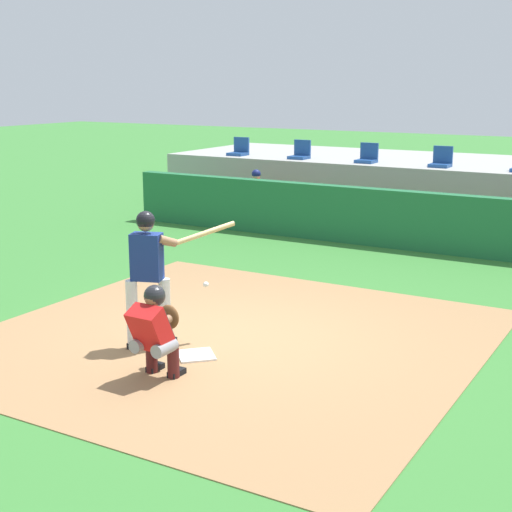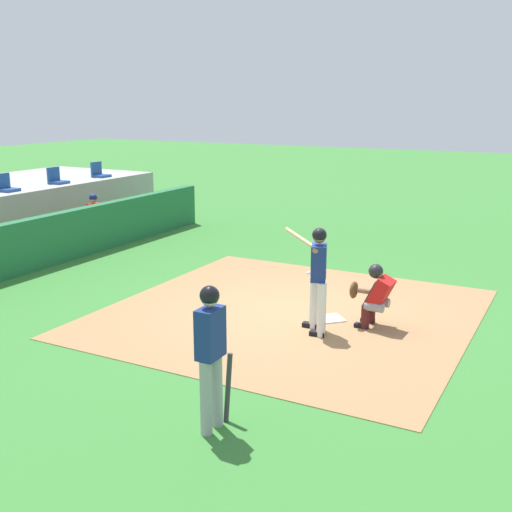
{
  "view_description": "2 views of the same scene",
  "coord_description": "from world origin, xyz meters",
  "px_view_note": "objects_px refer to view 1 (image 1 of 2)",
  "views": [
    {
      "loc": [
        5.11,
        -8.1,
        3.39
      ],
      "look_at": [
        0.0,
        0.7,
        1.0
      ],
      "focal_mm": 52.66,
      "sensor_mm": 36.0,
      "label": 1
    },
    {
      "loc": [
        -10.03,
        -4.63,
        3.81
      ],
      "look_at": [
        0.0,
        0.7,
        1.0
      ],
      "focal_mm": 44.27,
      "sensor_mm": 36.0,
      "label": 2
    }
  ],
  "objects_px": {
    "home_plate": "(196,355)",
    "stadium_seat_2": "(367,157)",
    "catcher_crouched": "(156,328)",
    "dugout_player_0": "(254,196)",
    "stadium_seat_0": "(239,150)",
    "stadium_seat_1": "(300,153)",
    "batter_at_plate": "(150,271)",
    "stadium_seat_3": "(441,161)"
  },
  "relations": [
    {
      "from": "stadium_seat_2",
      "to": "stadium_seat_3",
      "type": "height_order",
      "value": "same"
    },
    {
      "from": "batter_at_plate",
      "to": "stadium_seat_2",
      "type": "height_order",
      "value": "stadium_seat_2"
    },
    {
      "from": "catcher_crouched",
      "to": "stadium_seat_0",
      "type": "xyz_separation_m",
      "value": [
        -5.57,
        10.97,
        0.93
      ]
    },
    {
      "from": "catcher_crouched",
      "to": "dugout_player_0",
      "type": "bearing_deg",
      "value": 113.72
    },
    {
      "from": "batter_at_plate",
      "to": "catcher_crouched",
      "type": "bearing_deg",
      "value": -48.78
    },
    {
      "from": "home_plate",
      "to": "dugout_player_0",
      "type": "distance_m",
      "value": 9.07
    },
    {
      "from": "home_plate",
      "to": "stadium_seat_3",
      "type": "distance_m",
      "value": 10.29
    },
    {
      "from": "batter_at_plate",
      "to": "stadium_seat_0",
      "type": "relative_size",
      "value": 3.76
    },
    {
      "from": "home_plate",
      "to": "stadium_seat_0",
      "type": "distance_m",
      "value": 11.7
    },
    {
      "from": "catcher_crouched",
      "to": "stadium_seat_0",
      "type": "relative_size",
      "value": 3.22
    },
    {
      "from": "home_plate",
      "to": "dugout_player_0",
      "type": "height_order",
      "value": "dugout_player_0"
    },
    {
      "from": "batter_at_plate",
      "to": "stadium_seat_3",
      "type": "distance_m",
      "value": 10.23
    },
    {
      "from": "stadium_seat_0",
      "to": "catcher_crouched",
      "type": "bearing_deg",
      "value": -63.08
    },
    {
      "from": "catcher_crouched",
      "to": "stadium_seat_1",
      "type": "distance_m",
      "value": 11.61
    },
    {
      "from": "stadium_seat_3",
      "to": "stadium_seat_1",
      "type": "bearing_deg",
      "value": 180.0
    },
    {
      "from": "catcher_crouched",
      "to": "stadium_seat_2",
      "type": "bearing_deg",
      "value": 99.59
    },
    {
      "from": "stadium_seat_0",
      "to": "stadium_seat_2",
      "type": "height_order",
      "value": "same"
    },
    {
      "from": "batter_at_plate",
      "to": "stadium_seat_3",
      "type": "bearing_deg",
      "value": 86.18
    },
    {
      "from": "home_plate",
      "to": "stadium_seat_2",
      "type": "distance_m",
      "value": 10.46
    },
    {
      "from": "stadium_seat_0",
      "to": "batter_at_plate",
      "type": "bearing_deg",
      "value": -64.37
    },
    {
      "from": "batter_at_plate",
      "to": "dugout_player_0",
      "type": "bearing_deg",
      "value": 111.71
    },
    {
      "from": "stadium_seat_0",
      "to": "stadium_seat_1",
      "type": "bearing_deg",
      "value": 0.0
    },
    {
      "from": "stadium_seat_2",
      "to": "stadium_seat_3",
      "type": "distance_m",
      "value": 1.86
    },
    {
      "from": "home_plate",
      "to": "catcher_crouched",
      "type": "height_order",
      "value": "catcher_crouched"
    },
    {
      "from": "catcher_crouched",
      "to": "stadium_seat_1",
      "type": "height_order",
      "value": "stadium_seat_1"
    },
    {
      "from": "home_plate",
      "to": "stadium_seat_0",
      "type": "xyz_separation_m",
      "value": [
        -5.57,
        10.18,
        1.51
      ]
    },
    {
      "from": "catcher_crouched",
      "to": "stadium_seat_2",
      "type": "relative_size",
      "value": 3.22
    },
    {
      "from": "stadium_seat_1",
      "to": "stadium_seat_2",
      "type": "bearing_deg",
      "value": 0.0
    },
    {
      "from": "stadium_seat_1",
      "to": "stadium_seat_3",
      "type": "height_order",
      "value": "same"
    },
    {
      "from": "home_plate",
      "to": "catcher_crouched",
      "type": "bearing_deg",
      "value": -90.25
    },
    {
      "from": "batter_at_plate",
      "to": "stadium_seat_2",
      "type": "bearing_deg",
      "value": 96.59
    },
    {
      "from": "batter_at_plate",
      "to": "stadium_seat_1",
      "type": "distance_m",
      "value": 10.65
    },
    {
      "from": "catcher_crouched",
      "to": "stadium_seat_2",
      "type": "distance_m",
      "value": 11.16
    },
    {
      "from": "stadium_seat_0",
      "to": "stadium_seat_2",
      "type": "distance_m",
      "value": 3.71
    },
    {
      "from": "home_plate",
      "to": "batter_at_plate",
      "type": "xyz_separation_m",
      "value": [
        -0.68,
        -0.02,
        1.01
      ]
    },
    {
      "from": "catcher_crouched",
      "to": "dugout_player_0",
      "type": "relative_size",
      "value": 1.19
    },
    {
      "from": "stadium_seat_2",
      "to": "stadium_seat_1",
      "type": "bearing_deg",
      "value": 180.0
    },
    {
      "from": "home_plate",
      "to": "batter_at_plate",
      "type": "distance_m",
      "value": 1.22
    },
    {
      "from": "dugout_player_0",
      "to": "stadium_seat_2",
      "type": "height_order",
      "value": "stadium_seat_2"
    },
    {
      "from": "stadium_seat_0",
      "to": "stadium_seat_1",
      "type": "xyz_separation_m",
      "value": [
        1.86,
        0.0,
        0.0
      ]
    },
    {
      "from": "dugout_player_0",
      "to": "stadium_seat_3",
      "type": "relative_size",
      "value": 2.71
    },
    {
      "from": "batter_at_plate",
      "to": "stadium_seat_2",
      "type": "xyz_separation_m",
      "value": [
        -1.18,
        10.19,
        0.5
      ]
    }
  ]
}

